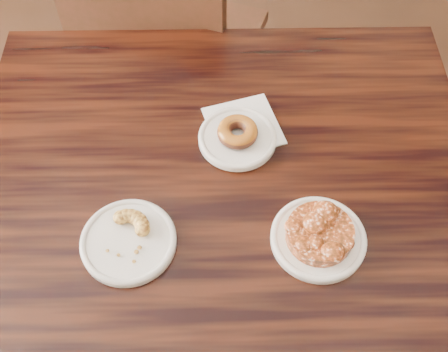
% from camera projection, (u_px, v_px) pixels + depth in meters
% --- Properties ---
extents(room_walls, '(5.02, 5.02, 2.80)m').
position_uv_depth(room_walls, '(294.00, 19.00, 0.38)').
color(room_walls, '#C2A78C').
rests_on(room_walls, floor).
extents(cafe_table, '(1.18, 1.18, 0.75)m').
position_uv_depth(cafe_table, '(224.00, 290.00, 1.36)').
color(cafe_table, black).
rests_on(cafe_table, floor).
extents(chair_far, '(0.56, 0.56, 0.90)m').
position_uv_depth(chair_far, '(177.00, 46.00, 1.73)').
color(chair_far, black).
rests_on(chair_far, floor).
extents(napkin, '(0.19, 0.19, 0.00)m').
position_uv_depth(napkin, '(243.00, 126.00, 1.16)').
color(napkin, white).
rests_on(napkin, cafe_table).
extents(plate_donut, '(0.16, 0.16, 0.01)m').
position_uv_depth(plate_donut, '(237.00, 138.00, 1.13)').
color(plate_donut, white).
rests_on(plate_donut, napkin).
extents(plate_cruller, '(0.17, 0.17, 0.01)m').
position_uv_depth(plate_cruller, '(128.00, 242.00, 1.00)').
color(plate_cruller, silver).
rests_on(plate_cruller, cafe_table).
extents(plate_fritter, '(0.17, 0.17, 0.01)m').
position_uv_depth(plate_fritter, '(318.00, 239.00, 1.01)').
color(plate_fritter, white).
rests_on(plate_fritter, cafe_table).
extents(glazed_donut, '(0.08, 0.08, 0.03)m').
position_uv_depth(glazed_donut, '(238.00, 132.00, 1.11)').
color(glazed_donut, brown).
rests_on(glazed_donut, plate_donut).
extents(apple_fritter, '(0.16, 0.16, 0.04)m').
position_uv_depth(apple_fritter, '(320.00, 232.00, 0.99)').
color(apple_fritter, '#401B06').
rests_on(apple_fritter, plate_fritter).
extents(cruller_fragment, '(0.09, 0.09, 0.03)m').
position_uv_depth(cruller_fragment, '(127.00, 237.00, 0.99)').
color(cruller_fragment, brown).
rests_on(cruller_fragment, plate_cruller).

